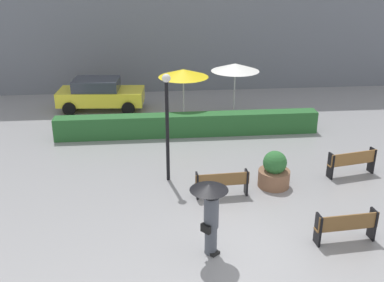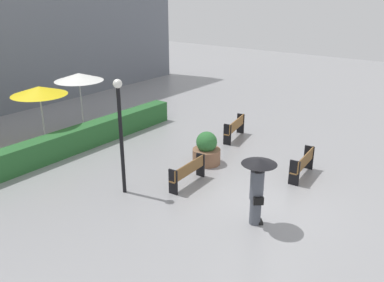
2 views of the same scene
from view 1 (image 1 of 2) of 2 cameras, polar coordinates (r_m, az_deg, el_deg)
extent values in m
plane|color=gray|center=(12.47, 5.40, -13.26)|extent=(60.00, 60.00, 0.00)
cube|color=brown|center=(13.18, 18.52, -10.15)|extent=(1.71, 0.38, 0.04)
cube|color=brown|center=(12.94, 18.95, -9.56)|extent=(1.69, 0.17, 0.45)
cube|color=black|center=(12.82, 15.42, -10.60)|extent=(0.09, 0.35, 0.89)
cube|color=black|center=(13.52, 21.56, -9.61)|extent=(0.09, 0.35, 0.89)
cube|color=brown|center=(14.73, 3.71, -5.33)|extent=(1.74, 0.31, 0.04)
cube|color=brown|center=(14.51, 3.84, -4.78)|extent=(1.73, 0.13, 0.40)
cube|color=black|center=(14.58, 0.61, -5.59)|extent=(0.08, 0.33, 0.85)
cube|color=black|center=(14.89, 6.77, -5.13)|extent=(0.08, 0.33, 0.85)
cube|color=olive|center=(17.00, 19.20, -2.59)|extent=(1.80, 0.57, 0.04)
cube|color=olive|center=(16.81, 19.56, -2.03)|extent=(1.76, 0.38, 0.44)
cube|color=black|center=(16.53, 16.87, -2.99)|extent=(0.12, 0.34, 0.92)
cube|color=black|center=(17.46, 21.47, -2.24)|extent=(0.12, 0.34, 0.92)
cylinder|color=#4C515B|center=(12.09, 2.36, -12.18)|extent=(0.32, 0.32, 0.78)
cube|color=black|center=(12.26, 2.54, -13.64)|extent=(0.40, 0.41, 0.08)
cylinder|color=#4C515B|center=(11.65, 2.42, -8.86)|extent=(0.38, 0.38, 0.85)
sphere|color=tan|center=(11.39, 2.46, -6.58)|extent=(0.21, 0.21, 0.21)
cube|color=black|center=(11.70, 1.72, -10.86)|extent=(0.26, 0.28, 0.22)
cylinder|color=black|center=(11.44, 2.10, -7.74)|extent=(0.02, 0.02, 0.90)
cone|color=black|center=(11.22, 2.14, -5.75)|extent=(0.96, 0.96, 0.16)
cylinder|color=brown|center=(15.60, 10.15, -4.58)|extent=(1.05, 1.05, 0.57)
sphere|color=#2D6B33|center=(15.36, 10.29, -2.66)|extent=(0.79, 0.79, 0.79)
cylinder|color=black|center=(15.22, -3.08, 1.03)|extent=(0.12, 0.12, 3.47)
sphere|color=white|center=(14.66, -3.23, 7.82)|extent=(0.28, 0.28, 0.28)
cylinder|color=silver|center=(20.92, -1.05, 5.34)|extent=(0.06, 0.06, 2.34)
cone|color=yellow|center=(20.62, -1.08, 8.46)|extent=(2.25, 2.25, 0.35)
cylinder|color=silver|center=(21.76, 5.30, 6.03)|extent=(0.06, 0.06, 2.43)
cone|color=white|center=(21.46, 5.41, 9.14)|extent=(2.24, 2.24, 0.35)
cube|color=#28602D|center=(19.62, -0.53, 2.05)|extent=(11.23, 0.70, 0.95)
cube|color=slate|center=(26.15, -0.86, 17.11)|extent=(28.00, 1.20, 9.86)
cube|color=yellow|center=(23.41, -11.23, 5.47)|extent=(4.33, 2.09, 0.70)
cube|color=#333842|center=(23.28, -11.83, 6.93)|extent=(2.32, 1.78, 0.55)
cylinder|color=black|center=(24.13, -7.47, 5.33)|extent=(0.66, 0.27, 0.64)
cylinder|color=black|center=(22.47, -7.95, 4.04)|extent=(0.66, 0.27, 0.64)
cylinder|color=black|center=(24.63, -14.11, 5.19)|extent=(0.66, 0.27, 0.64)
cylinder|color=black|center=(23.00, -15.04, 3.91)|extent=(0.66, 0.27, 0.64)
camera|label=2|loc=(9.27, -59.58, 5.33)|focal=37.63mm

